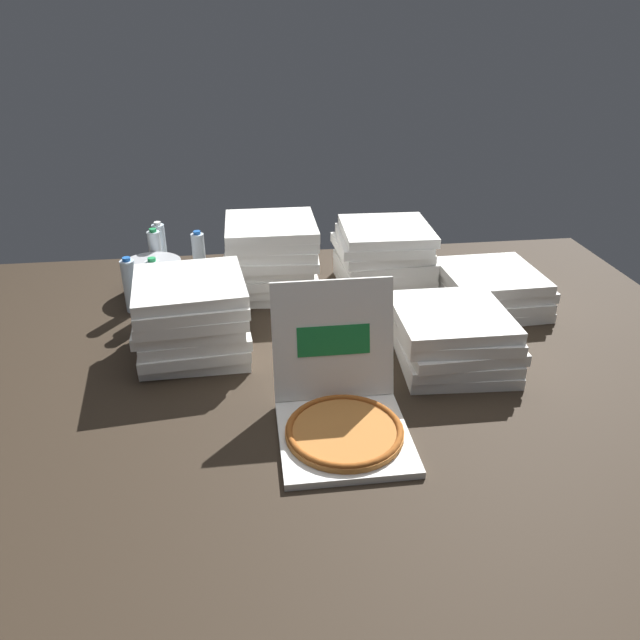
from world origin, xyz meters
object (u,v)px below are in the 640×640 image
at_px(water_bottle_1, 156,254).
at_px(water_bottle_2, 130,286).
at_px(pizza_stack_right_near, 492,289).
at_px(water_bottle_0, 160,247).
at_px(ice_bucket, 154,277).
at_px(water_bottle_3, 155,286).
at_px(pizza_stack_right_far, 272,257).
at_px(water_bottle_4, 149,294).
at_px(water_bottle_5, 199,257).
at_px(open_pizza_box, 341,407).
at_px(pizza_stack_center_far, 192,317).
at_px(pizza_stack_center_near, 383,257).
at_px(pizza_stack_left_far, 453,338).

xyz_separation_m(water_bottle_1, water_bottle_2, (-0.07, -0.36, 0.00)).
relative_size(pizza_stack_right_near, water_bottle_0, 1.76).
xyz_separation_m(ice_bucket, water_bottle_3, (0.04, -0.21, 0.04)).
xyz_separation_m(pizza_stack_right_far, ice_bucket, (-0.55, 0.06, -0.09)).
distance_m(water_bottle_4, water_bottle_5, 0.44).
xyz_separation_m(open_pizza_box, water_bottle_0, (-0.69, 1.40, 0.04)).
height_order(pizza_stack_right_far, water_bottle_4, pizza_stack_right_far).
bearing_deg(water_bottle_4, pizza_stack_center_far, -55.78).
bearing_deg(open_pizza_box, water_bottle_2, 129.40).
relative_size(pizza_stack_right_far, pizza_stack_center_far, 1.00).
relative_size(pizza_stack_right_near, water_bottle_5, 1.76).
bearing_deg(water_bottle_3, pizza_stack_right_far, 16.46).
bearing_deg(ice_bucket, pizza_stack_right_near, -13.05).
relative_size(open_pizza_box, water_bottle_0, 2.02).
height_order(open_pizza_box, water_bottle_4, open_pizza_box).
relative_size(pizza_stack_center_far, water_bottle_0, 1.82).
bearing_deg(pizza_stack_center_near, pizza_stack_left_far, -81.93).
xyz_separation_m(pizza_stack_center_far, pizza_stack_left_far, (0.95, -0.21, -0.04)).
xyz_separation_m(pizza_stack_center_far, pizza_stack_right_near, (1.27, 0.23, -0.06)).
relative_size(pizza_stack_right_far, pizza_stack_left_far, 1.05).
bearing_deg(water_bottle_2, pizza_stack_center_far, -53.42).
xyz_separation_m(open_pizza_box, pizza_stack_center_near, (0.37, 1.05, 0.07)).
height_order(pizza_stack_right_far, pizza_stack_center_far, pizza_stack_right_far).
bearing_deg(water_bottle_1, pizza_stack_center_near, -12.84).
xyz_separation_m(pizza_stack_center_near, water_bottle_3, (-1.03, -0.14, -0.03)).
relative_size(ice_bucket, water_bottle_2, 1.07).
distance_m(water_bottle_0, water_bottle_1, 0.10).
xyz_separation_m(pizza_stack_center_near, water_bottle_1, (-1.07, 0.24, -0.03)).
distance_m(open_pizza_box, water_bottle_3, 1.13).
bearing_deg(water_bottle_4, water_bottle_3, 76.46).
height_order(open_pizza_box, water_bottle_1, open_pizza_box).
bearing_deg(water_bottle_1, pizza_stack_left_far, -39.46).
height_order(pizza_stack_right_near, water_bottle_0, water_bottle_0).
relative_size(pizza_stack_right_near, ice_bucket, 1.65).
distance_m(pizza_stack_left_far, water_bottle_2, 1.37).
xyz_separation_m(pizza_stack_center_far, water_bottle_1, (-0.22, 0.75, -0.03)).
distance_m(open_pizza_box, pizza_stack_right_far, 1.08).
bearing_deg(ice_bucket, water_bottle_2, -110.38).
xyz_separation_m(pizza_stack_left_far, water_bottle_5, (-0.96, 0.90, 0.01)).
bearing_deg(water_bottle_5, pizza_stack_center_far, -89.14).
bearing_deg(water_bottle_4, ice_bucket, 93.59).
relative_size(pizza_stack_right_far, water_bottle_0, 1.83).
height_order(pizza_stack_center_far, water_bottle_5, pizza_stack_center_far).
bearing_deg(water_bottle_4, water_bottle_5, 64.66).
bearing_deg(pizza_stack_right_far, water_bottle_0, 148.22).
bearing_deg(pizza_stack_center_near, water_bottle_5, 168.00).
bearing_deg(water_bottle_3, pizza_stack_left_far, -27.13).
bearing_deg(pizza_stack_center_far, pizza_stack_left_far, -12.48).
xyz_separation_m(pizza_stack_left_far, water_bottle_0, (-1.16, 1.06, 0.01)).
relative_size(open_pizza_box, water_bottle_5, 2.02).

